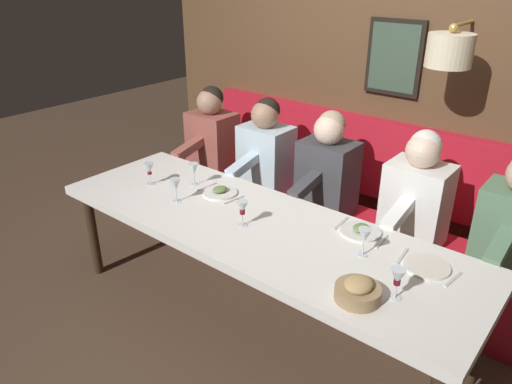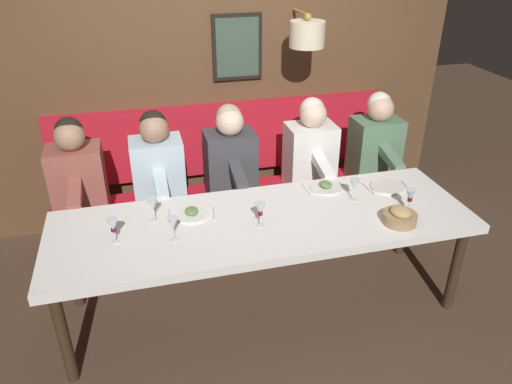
{
  "view_description": "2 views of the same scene",
  "coord_description": "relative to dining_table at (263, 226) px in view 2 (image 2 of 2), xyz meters",
  "views": [
    {
      "loc": [
        -2.01,
        -1.64,
        2.18
      ],
      "look_at": [
        0.05,
        0.04,
        0.92
      ],
      "focal_mm": 33.91,
      "sensor_mm": 36.0,
      "label": 1
    },
    {
      "loc": [
        -2.64,
        0.73,
        2.42
      ],
      "look_at": [
        0.05,
        0.04,
        0.92
      ],
      "focal_mm": 34.12,
      "sensor_mm": 36.0,
      "label": 2
    }
  ],
  "objects": [
    {
      "name": "dining_table",
      "position": [
        0.0,
        0.0,
        0.0
      ],
      "size": [
        0.9,
        2.79,
        0.74
      ],
      "color": "white",
      "rests_on": "ground_plane"
    },
    {
      "name": "back_wall_panel",
      "position": [
        1.46,
        -0.01,
        0.68
      ],
      "size": [
        0.59,
        4.19,
        2.9
      ],
      "color": "brown",
      "rests_on": "ground_plane"
    },
    {
      "name": "bread_bowl",
      "position": [
        -0.27,
        -0.84,
        0.11
      ],
      "size": [
        0.22,
        0.22,
        0.12
      ],
      "color": "#9E7F56",
      "rests_on": "dining_table"
    },
    {
      "name": "diner_far",
      "position": [
        0.88,
        0.62,
        0.14
      ],
      "size": [
        0.6,
        0.4,
        0.79
      ],
      "color": "silver",
      "rests_on": "banquette_bench"
    },
    {
      "name": "diner_farthest",
      "position": [
        0.88,
        1.22,
        0.14
      ],
      "size": [
        0.6,
        0.4,
        0.79
      ],
      "color": "#934C42",
      "rests_on": "banquette_bench"
    },
    {
      "name": "diner_nearest",
      "position": [
        0.88,
        -1.25,
        0.14
      ],
      "size": [
        0.6,
        0.4,
        0.79
      ],
      "color": "#567A5B",
      "rests_on": "banquette_bench"
    },
    {
      "name": "wine_glass_1",
      "position": [
        0.16,
        0.7,
        0.18
      ],
      "size": [
        0.07,
        0.07,
        0.16
      ],
      "color": "silver",
      "rests_on": "dining_table"
    },
    {
      "name": "ground_plane",
      "position": [
        0.0,
        0.0,
        -0.68
      ],
      "size": [
        12.0,
        12.0,
        0.0
      ],
      "primitive_type": "plane",
      "color": "#4C3828"
    },
    {
      "name": "wine_glass_3",
      "position": [
        -0.03,
        0.95,
        0.18
      ],
      "size": [
        0.07,
        0.07,
        0.16
      ],
      "color": "silver",
      "rests_on": "dining_table"
    },
    {
      "name": "wine_glass_5",
      "position": [
        -0.07,
        0.04,
        0.18
      ],
      "size": [
        0.07,
        0.07,
        0.16
      ],
      "color": "silver",
      "rests_on": "dining_table"
    },
    {
      "name": "diner_near",
      "position": [
        0.88,
        -0.65,
        0.14
      ],
      "size": [
        0.6,
        0.4,
        0.79
      ],
      "color": "white",
      "rests_on": "banquette_bench"
    },
    {
      "name": "wine_glass_4",
      "position": [
        -0.15,
        -0.98,
        0.18
      ],
      "size": [
        0.07,
        0.07,
        0.16
      ],
      "color": "silver",
      "rests_on": "dining_table"
    },
    {
      "name": "wine_glass_0",
      "position": [
        -0.1,
        0.6,
        0.18
      ],
      "size": [
        0.07,
        0.07,
        0.16
      ],
      "color": "silver",
      "rests_on": "dining_table"
    },
    {
      "name": "place_setting_1",
      "position": [
        0.19,
        -1.0,
        0.07
      ],
      "size": [
        0.24,
        0.33,
        0.01
      ],
      "color": "silver",
      "rests_on": "dining_table"
    },
    {
      "name": "wine_glass_2",
      "position": [
        0.09,
        -0.68,
        0.18
      ],
      "size": [
        0.07,
        0.07,
        0.16
      ],
      "color": "silver",
      "rests_on": "dining_table"
    },
    {
      "name": "diner_middle",
      "position": [
        0.88,
        0.04,
        0.14
      ],
      "size": [
        0.6,
        0.4,
        0.79
      ],
      "color": "#3D3D42",
      "rests_on": "banquette_bench"
    },
    {
      "name": "banquette_bench",
      "position": [
        0.89,
        0.0,
        -0.45
      ],
      "size": [
        0.52,
        2.99,
        0.45
      ],
      "primitive_type": "cube",
      "color": "red",
      "rests_on": "ground_plane"
    },
    {
      "name": "place_setting_0",
      "position": [
        0.16,
        0.45,
        0.07
      ],
      "size": [
        0.24,
        0.32,
        0.05
      ],
      "color": "white",
      "rests_on": "dining_table"
    },
    {
      "name": "place_setting_2",
      "position": [
        0.3,
        -0.56,
        0.07
      ],
      "size": [
        0.24,
        0.32,
        0.05
      ],
      "color": "silver",
      "rests_on": "dining_table"
    }
  ]
}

